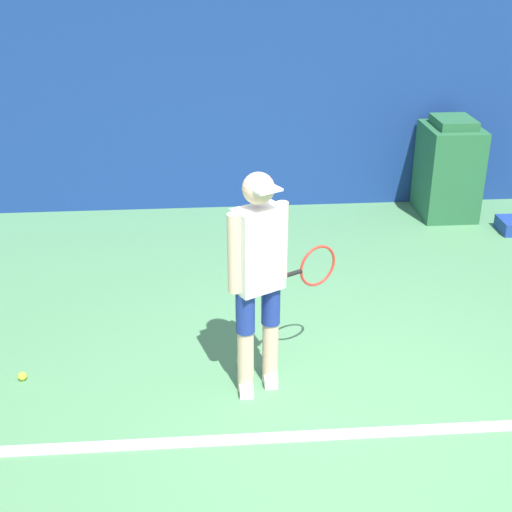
% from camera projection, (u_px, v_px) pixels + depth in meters
% --- Properties ---
extents(ground_plane, '(24.00, 24.00, 0.00)m').
position_uv_depth(ground_plane, '(332.00, 414.00, 5.06)').
color(ground_plane, '#518C5B').
extents(back_wall, '(24.00, 0.10, 2.98)m').
position_uv_depth(back_wall, '(274.00, 83.00, 8.21)').
color(back_wall, navy).
rests_on(back_wall, ground_plane).
extents(court_baseline, '(21.60, 0.10, 0.01)m').
position_uv_depth(court_baseline, '(337.00, 434.00, 4.86)').
color(court_baseline, white).
rests_on(court_baseline, ground_plane).
extents(tennis_player, '(0.83, 0.53, 1.69)m').
position_uv_depth(tennis_player, '(260.00, 274.00, 4.99)').
color(tennis_player, beige).
rests_on(tennis_player, ground_plane).
extents(tennis_ball, '(0.07, 0.07, 0.07)m').
position_uv_depth(tennis_ball, '(22.00, 376.00, 5.43)').
color(tennis_ball, '#D1E533').
rests_on(tennis_ball, ground_plane).
extents(covered_chair, '(0.62, 0.74, 1.17)m').
position_uv_depth(covered_chair, '(448.00, 169.00, 8.32)').
color(covered_chair, '#28663D').
rests_on(covered_chair, ground_plane).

